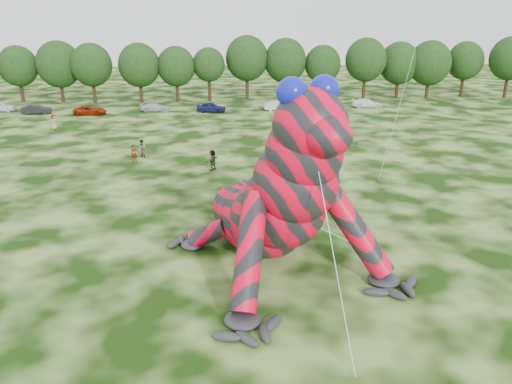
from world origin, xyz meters
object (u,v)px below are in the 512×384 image
object	(u,v)px
tree_9	(209,74)
car_3	(155,107)
car_5	(278,106)
tree_7	(140,73)
tree_15	(429,69)
tree_8	(177,74)
tree_16	(464,69)
car_7	(367,103)
tree_11	(285,69)
tree_14	(399,70)
inflatable_gecko	(256,162)
spectator_5	(213,160)
tree_12	(322,72)
spectator_1	(142,149)
car_0	(1,107)
spectator_4	(54,122)
tree_10	(247,68)
tree_17	(509,67)
tree_13	(365,69)
tree_6	(92,73)
spectator_3	(334,124)
tree_4	(19,74)
car_1	(36,109)
car_2	(90,110)
spectator_0	(134,154)
car_6	(315,104)
tree_5	(60,72)
car_4	(211,107)

from	to	relation	value
tree_9	car_3	distance (m)	12.73
car_5	tree_7	bearing A→B (deg)	63.97
tree_15	car_5	xyz separation A→B (m)	(-27.08, -10.14, -4.10)
tree_8	car_3	world-z (taller)	tree_8
tree_16	car_7	distance (m)	22.86
tree_7	tree_11	distance (m)	23.91
tree_14	tree_16	world-z (taller)	tree_14
tree_8	inflatable_gecko	bearing A→B (deg)	-81.32
tree_7	spectator_5	xyz separation A→B (m)	(11.73, -39.29, -3.79)
tree_9	tree_12	world-z (taller)	tree_12
car_5	tree_16	bearing A→B (deg)	-73.88
tree_15	spectator_1	distance (m)	56.46
car_0	spectator_4	xyz separation A→B (m)	(11.63, -13.38, 0.22)
tree_9	spectator_4	bearing A→B (deg)	-132.73
car_5	car_3	bearing A→B (deg)	85.40
tree_10	tree_16	xyz separation A→B (m)	(38.05, 0.79, -0.57)
tree_17	spectator_4	world-z (taller)	tree_17
car_0	car_3	bearing A→B (deg)	-91.55
tree_13	car_3	bearing A→B (deg)	-165.28
inflatable_gecko	spectator_4	size ratio (longest dim) A/B	11.54
tree_6	spectator_3	distance (m)	41.51
inflatable_gecko	tree_10	xyz separation A→B (m)	(3.05, 57.74, -0.20)
tree_17	car_7	size ratio (longest dim) A/B	2.24
tree_8	tree_17	world-z (taller)	tree_17
tree_4	car_1	bearing A→B (deg)	-62.69
tree_9	car_5	world-z (taller)	tree_9
tree_8	tree_16	size ratio (longest dim) A/B	0.95
car_2	tree_17	bearing A→B (deg)	-82.67
tree_8	tree_16	distance (m)	49.72
tree_9	tree_13	bearing A→B (deg)	-0.48
tree_6	spectator_3	bearing A→B (deg)	-34.44
tree_17	car_3	xyz separation A→B (m)	(-58.89, -8.49, -4.53)
tree_13	spectator_5	size ratio (longest dim) A/B	5.35
tree_14	spectator_0	world-z (taller)	tree_14
car_6	car_0	bearing A→B (deg)	90.08
tree_5	tree_10	world-z (taller)	tree_10
car_1	car_6	size ratio (longest dim) A/B	0.89
car_4	tree_4	bearing A→B (deg)	75.81
tree_14	tree_16	bearing A→B (deg)	3.10
inflatable_gecko	spectator_1	size ratio (longest dim) A/B	12.34
tree_15	tree_10	bearing A→B (deg)	178.51
tree_10	spectator_5	world-z (taller)	tree_10
tree_5	spectator_0	world-z (taller)	tree_5
spectator_1	tree_13	bearing A→B (deg)	92.78
tree_6	tree_16	distance (m)	63.06
tree_16	car_1	distance (m)	70.41
car_5	spectator_5	distance (m)	31.65
tree_5	spectator_1	bearing A→B (deg)	-63.76
tree_7	tree_17	world-z (taller)	tree_17
spectator_3	tree_4	bearing A→B (deg)	-32.36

